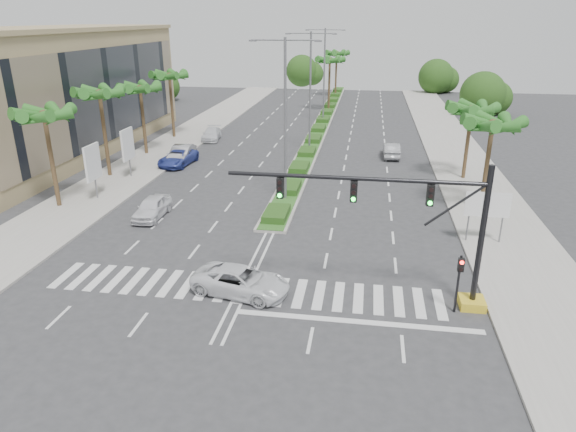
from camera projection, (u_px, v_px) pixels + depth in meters
name	position (u px, v px, depth m)	size (l,w,h in m)	color
ground	(243.00, 289.00, 26.83)	(160.00, 160.00, 0.00)	#333335
footpath_right	(475.00, 186.00, 43.04)	(6.00, 120.00, 0.15)	gray
footpath_left	(134.00, 170.00, 47.40)	(6.00, 120.00, 0.15)	gray
median	(322.00, 123.00, 68.24)	(2.20, 75.00, 0.20)	gray
median_grass	(322.00, 122.00, 68.20)	(1.80, 75.00, 0.04)	#285B1F
building	(53.00, 94.00, 52.34)	(12.00, 36.00, 12.00)	tan
signal_gantry	(432.00, 240.00, 24.24)	(12.60, 1.20, 7.20)	gold
pedestrian_signal	(459.00, 275.00, 23.94)	(0.28, 0.36, 3.00)	black
direction_sign	(487.00, 207.00, 31.36)	(2.70, 0.11, 3.40)	slate
billboard_near	(93.00, 163.00, 38.89)	(0.18, 2.10, 4.35)	slate
billboard_far	(128.00, 145.00, 44.42)	(0.18, 2.10, 4.35)	slate
palm_left_near	(44.00, 118.00, 35.99)	(4.57, 4.68, 7.55)	brown
palm_left_mid	(100.00, 96.00, 43.21)	(4.57, 4.68, 7.95)	brown
palm_left_far	(140.00, 90.00, 50.79)	(4.57, 4.68, 7.35)	brown
palm_left_end	(170.00, 78.00, 58.02)	(4.57, 4.68, 7.75)	brown
palm_right_near	(492.00, 127.00, 35.40)	(4.57, 4.68, 7.05)	brown
palm_right_far	(471.00, 112.00, 42.87)	(4.57, 4.68, 6.75)	brown
palm_median_a	(330.00, 62.00, 74.89)	(4.57, 4.68, 8.05)	brown
palm_median_b	(337.00, 55.00, 88.71)	(4.57, 4.68, 8.05)	brown
streetlight_near	(285.00, 113.00, 37.26)	(5.10, 0.25, 12.00)	slate
streetlight_mid	(310.00, 86.00, 52.00)	(5.10, 0.25, 12.00)	slate
streetlight_far	(324.00, 70.00, 66.73)	(5.10, 0.25, 12.00)	slate
car_parked_a	(152.00, 207.00, 36.22)	(1.73, 4.29, 1.46)	white
car_parked_b	(182.00, 154.00, 49.95)	(1.73, 4.97, 1.64)	#A09FA4
car_parked_c	(178.00, 158.00, 49.06)	(2.38, 5.16, 1.43)	#32419B
car_parked_d	(212.00, 134.00, 59.23)	(1.87, 4.60, 1.34)	silver
car_crossing	(241.00, 281.00, 26.18)	(2.33, 5.04, 1.40)	white
car_right	(391.00, 150.00, 51.89)	(1.56, 4.48, 1.48)	#A2A3A7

